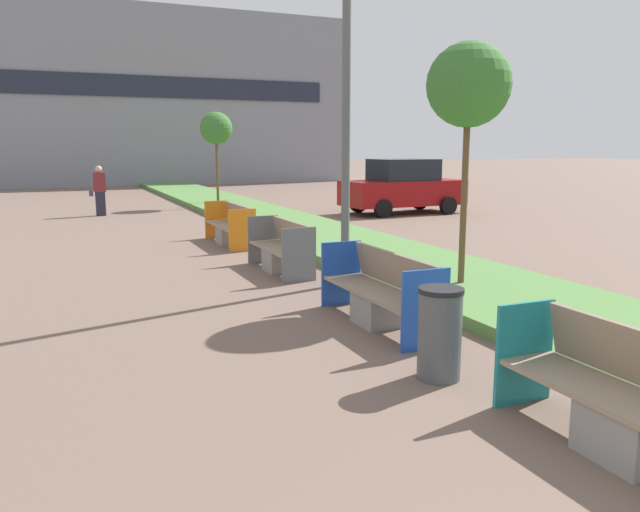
{
  "coord_description": "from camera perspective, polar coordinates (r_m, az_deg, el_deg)",
  "views": [
    {
      "loc": [
        -2.92,
        0.34,
        2.31
      ],
      "look_at": [
        0.9,
        9.2,
        0.6
      ],
      "focal_mm": 35.0,
      "sensor_mm": 36.0,
      "label": 1
    }
  ],
  "objects": [
    {
      "name": "litter_bin",
      "position": [
        6.37,
        10.89,
        -6.96
      ],
      "size": [
        0.45,
        0.45,
        0.93
      ],
      "color": "#4C4F51",
      "rests_on": "ground"
    },
    {
      "name": "pedestrian_walking",
      "position": [
        22.07,
        -19.51,
        5.66
      ],
      "size": [
        0.53,
        0.24,
        1.66
      ],
      "color": "#232633",
      "rests_on": "ground"
    },
    {
      "name": "bench_orange_frame",
      "position": [
        14.96,
        -8.17,
        2.52
      ],
      "size": [
        0.65,
        2.32,
        0.94
      ],
      "color": "gray",
      "rests_on": "ground"
    },
    {
      "name": "sapling_tree_near",
      "position": [
        9.92,
        13.43,
        14.85
      ],
      "size": [
        1.27,
        1.27,
        3.84
      ],
      "color": "brown",
      "rests_on": "ground"
    },
    {
      "name": "bench_blue_frame",
      "position": [
        8.18,
        5.56,
        -3.69
      ],
      "size": [
        0.65,
        2.29,
        0.94
      ],
      "color": "gray",
      "rests_on": "ground"
    },
    {
      "name": "parked_car_distant",
      "position": [
        21.72,
        7.59,
        6.28
      ],
      "size": [
        4.27,
        2.0,
        1.86
      ],
      "rotation": [
        0.0,
        0.0,
        0.04
      ],
      "color": "maroon",
      "rests_on": "ground"
    },
    {
      "name": "bench_teal_frame",
      "position": [
        5.3,
        26.67,
        -12.5
      ],
      "size": [
        0.65,
        2.29,
        0.94
      ],
      "color": "gray",
      "rests_on": "ground"
    },
    {
      "name": "bench_grey_frame",
      "position": [
        11.59,
        -3.55,
        0.38
      ],
      "size": [
        0.65,
        2.02,
        0.94
      ],
      "color": "gray",
      "rests_on": "ground"
    },
    {
      "name": "planter_grass_strip",
      "position": [
        13.35,
        4.33,
        0.45
      ],
      "size": [
        2.8,
        120.0,
        0.18
      ],
      "color": "#568442",
      "rests_on": "ground"
    },
    {
      "name": "building_backdrop",
      "position": [
        42.17,
        -14.21,
        13.57
      ],
      "size": [
        21.74,
        8.32,
        10.22
      ],
      "color": "gray",
      "rests_on": "ground"
    },
    {
      "name": "sapling_tree_far",
      "position": [
        24.21,
        -9.48,
        11.39
      ],
      "size": [
        1.22,
        1.22,
        3.56
      ],
      "color": "brown",
      "rests_on": "ground"
    }
  ]
}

